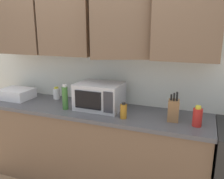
# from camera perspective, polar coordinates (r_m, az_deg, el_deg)

# --- Properties ---
(wall_back_with_cabinets) EXTENTS (3.41, 0.53, 2.60)m
(wall_back_with_cabinets) POSITION_cam_1_polar(r_m,az_deg,el_deg) (2.67, -3.42, 10.94)
(wall_back_with_cabinets) COLOR silver
(wall_back_with_cabinets) RESTS_ON ground_plane
(counter_run) EXTENTS (2.54, 0.63, 0.90)m
(counter_run) POSITION_cam_1_polar(r_m,az_deg,el_deg) (2.77, -5.08, -13.30)
(counter_run) COLOR brown
(counter_run) RESTS_ON ground_plane
(microwave) EXTENTS (0.48, 0.37, 0.28)m
(microwave) POSITION_cam_1_polar(r_m,az_deg,el_deg) (2.54, -3.02, -1.57)
(microwave) COLOR #B7B7BC
(microwave) RESTS_ON counter_run
(dish_rack) EXTENTS (0.38, 0.30, 0.12)m
(dish_rack) POSITION_cam_1_polar(r_m,az_deg,el_deg) (3.15, -22.04, -0.96)
(dish_rack) COLOR silver
(dish_rack) RESTS_ON counter_run
(knife_block) EXTENTS (0.11, 0.13, 0.28)m
(knife_block) POSITION_cam_1_polar(r_m,az_deg,el_deg) (2.28, 14.57, -4.82)
(knife_block) COLOR brown
(knife_block) RESTS_ON counter_run
(bottle_white_jar) EXTENTS (0.08, 0.08, 0.15)m
(bottle_white_jar) POSITION_cam_1_polar(r_m,az_deg,el_deg) (2.98, -13.21, -0.90)
(bottle_white_jar) COLOR white
(bottle_white_jar) RESTS_ON counter_run
(bottle_amber_vinegar) EXTENTS (0.07, 0.07, 0.16)m
(bottle_amber_vinegar) POSITION_cam_1_polar(r_m,az_deg,el_deg) (2.28, 2.78, -5.20)
(bottle_amber_vinegar) COLOR #AD701E
(bottle_amber_vinegar) RESTS_ON counter_run
(bottle_green_oil) EXTENTS (0.06, 0.06, 0.27)m
(bottle_green_oil) POSITION_cam_1_polar(r_m,az_deg,el_deg) (2.56, -11.25, -1.91)
(bottle_green_oil) COLOR #386B2D
(bottle_green_oil) RESTS_ON counter_run
(bottle_red_sauce) EXTENTS (0.08, 0.08, 0.19)m
(bottle_red_sauce) POSITION_cam_1_polar(r_m,az_deg,el_deg) (2.23, 19.88, -6.22)
(bottle_red_sauce) COLOR red
(bottle_red_sauce) RESTS_ON counter_run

